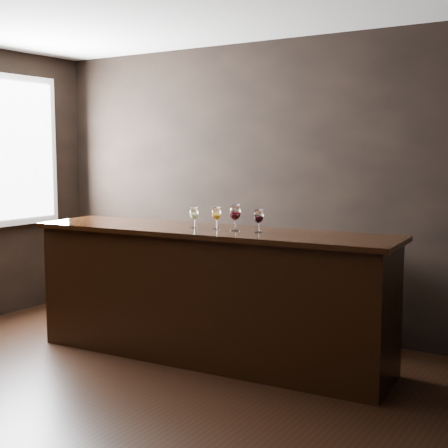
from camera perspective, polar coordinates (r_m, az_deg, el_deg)
The scene contains 9 objects.
ground at distance 4.69m, azimuth -10.91°, elevation -15.30°, with size 5.00×5.00×0.00m, color black.
room_shell at distance 4.59m, azimuth -12.56°, elevation 7.33°, with size 5.02×4.52×2.81m.
bar_counter at distance 5.25m, azimuth -1.35°, elevation -6.67°, with size 3.04×0.66×1.06m, color black.
bar_top at distance 5.15m, azimuth -1.36°, elevation -0.67°, with size 3.14×0.73×0.04m, color black.
back_bar_shelf at distance 6.39m, azimuth -1.80°, elevation -4.81°, with size 2.63×0.40×0.95m, color black.
glass_white at distance 5.22m, azimuth -2.76°, elevation 0.92°, with size 0.07×0.07×0.17m.
glass_amber at distance 5.14m, azimuth -0.71°, elevation 0.92°, with size 0.08×0.08×0.18m.
glass_red_a at distance 5.02m, azimuth 1.03°, elevation 1.02°, with size 0.09×0.09×0.21m.
glass_red_b at distance 4.92m, azimuth 3.18°, elevation 0.67°, with size 0.08×0.08×0.19m.
Camera 1 is at (3.02, -3.13, 1.75)m, focal length 50.00 mm.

